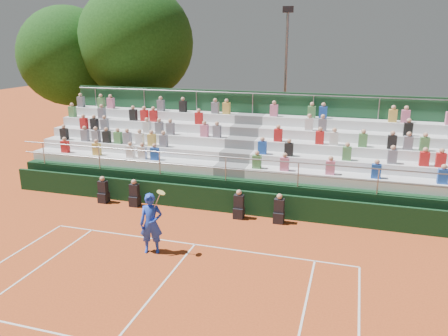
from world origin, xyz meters
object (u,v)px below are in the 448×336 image
(tree_east, at_px, (136,43))
(tennis_player, at_px, (151,223))
(floodlight_mast, at_px, (286,72))
(tree_west, at_px, (69,57))

(tree_east, bearing_deg, tennis_player, -61.53)
(floodlight_mast, bearing_deg, tree_east, -171.25)
(tree_east, xyz_separation_m, floodlight_mast, (9.08, 1.40, -1.66))
(tree_east, height_order, floodlight_mast, tree_east)
(floodlight_mast, bearing_deg, tennis_player, -97.62)
(tennis_player, bearing_deg, tree_east, 118.47)
(tennis_player, distance_m, tree_west, 17.78)
(tree_east, bearing_deg, floodlight_mast, 8.75)
(tennis_player, xyz_separation_m, tree_west, (-11.65, 12.54, 4.83))
(tree_east, distance_m, floodlight_mast, 9.34)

